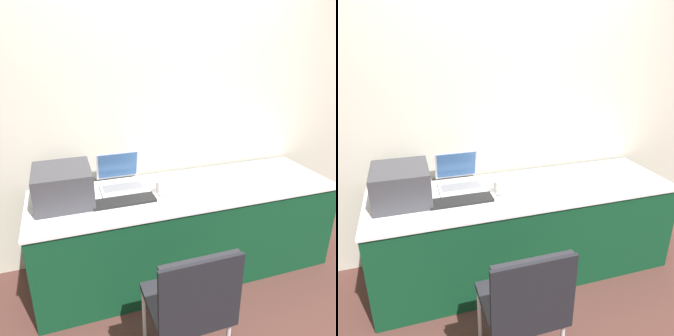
# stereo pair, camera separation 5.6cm
# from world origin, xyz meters

# --- Properties ---
(ground_plane) EXTENTS (14.00, 14.00, 0.00)m
(ground_plane) POSITION_xyz_m (0.00, 0.00, 0.00)
(ground_plane) COLOR #472823
(wall_back) EXTENTS (8.00, 0.05, 2.60)m
(wall_back) POSITION_xyz_m (0.00, 0.80, 1.30)
(wall_back) COLOR #B7B2A3
(wall_back) RESTS_ON ground_plane
(table) EXTENTS (2.41, 0.75, 0.75)m
(table) POSITION_xyz_m (0.00, 0.37, 0.38)
(table) COLOR #0C381E
(table) RESTS_ON ground_plane
(printer) EXTENTS (0.40, 0.43, 0.26)m
(printer) POSITION_xyz_m (-0.93, 0.44, 0.89)
(printer) COLOR #333338
(printer) RESTS_ON table
(laptop_left) EXTENTS (0.35, 0.33, 0.26)m
(laptop_left) POSITION_xyz_m (-0.48, 0.59, 0.81)
(laptop_left) COLOR #B7B7BC
(laptop_left) RESTS_ON table
(external_keyboard) EXTENTS (0.46, 0.15, 0.02)m
(external_keyboard) POSITION_xyz_m (-0.52, 0.29, 0.76)
(external_keyboard) COLOR black
(external_keyboard) RESTS_ON table
(coffee_cup) EXTENTS (0.09, 0.09, 0.10)m
(coffee_cup) POSITION_xyz_m (-0.21, 0.35, 0.80)
(coffee_cup) COLOR white
(coffee_cup) RESTS_ON table
(mouse) EXTENTS (0.07, 0.04, 0.03)m
(mouse) POSITION_xyz_m (-0.22, 0.31, 0.77)
(mouse) COLOR silver
(mouse) RESTS_ON table
(chair) EXTENTS (0.45, 0.45, 0.87)m
(chair) POSITION_xyz_m (-0.33, -0.55, 0.54)
(chair) COLOR black
(chair) RESTS_ON ground_plane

